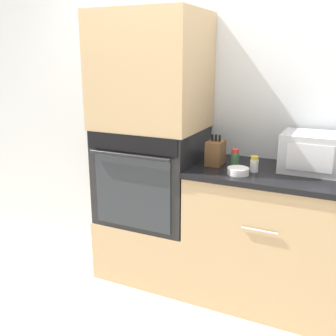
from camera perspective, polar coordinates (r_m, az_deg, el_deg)
name	(u,v)px	position (r m, az deg, el deg)	size (l,w,h in m)	color
ground_plane	(180,301)	(2.90, 1.77, -18.79)	(12.00, 12.00, 0.00)	beige
wall_back	(215,112)	(3.00, 6.86, 8.13)	(8.00, 0.05, 2.50)	silver
oven_cabinet_base	(153,244)	(3.15, -2.19, -10.93)	(0.73, 0.60, 0.45)	tan
wall_oven	(152,174)	(2.93, -2.34, -0.87)	(0.71, 0.64, 0.70)	black
oven_cabinet_upper	(151,71)	(2.81, -2.48, 13.83)	(0.73, 0.60, 0.79)	tan
counter_unit	(268,237)	(2.79, 14.34, -9.69)	(1.05, 0.63, 0.94)	tan
microwave	(317,153)	(2.67, 20.78, 2.08)	(0.44, 0.33, 0.25)	#B2B5BA
knife_block	(216,153)	(2.68, 6.91, 2.22)	(0.10, 0.15, 0.21)	brown
bowl	(238,171)	(2.50, 10.14, -0.44)	(0.14, 0.14, 0.04)	white
condiment_jar_near	(235,158)	(2.67, 9.69, 1.47)	(0.06, 0.06, 0.12)	#427047
condiment_jar_mid	(254,164)	(2.57, 12.41, 0.54)	(0.05, 0.05, 0.10)	silver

